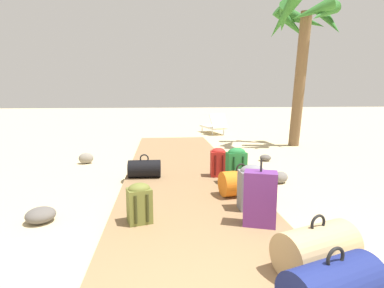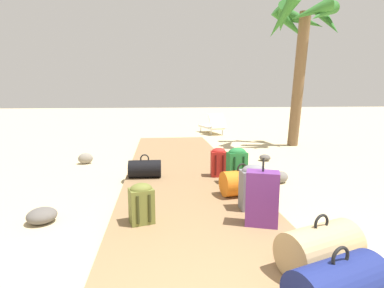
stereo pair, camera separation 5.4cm
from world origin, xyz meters
The scene contains 17 objects.
ground_plane centered at (0.00, 3.81, 0.00)m, with size 60.00×60.00×0.00m, color #CCB789.
boardwalk centered at (0.00, 4.76, 0.04)m, with size 2.14×9.52×0.08m, color olive.
backpack_green centered at (0.86, 3.91, 0.40)m, with size 0.34×0.25×0.61m.
duffel_bag_tan centered at (0.90, 1.28, 0.28)m, with size 0.79×0.61×0.51m.
backpack_grey centered at (0.76, 2.72, 0.40)m, with size 0.33×0.25×0.60m.
duffel_bag_navy centered at (0.75, 0.75, 0.28)m, with size 0.78×0.59×0.50m.
suitcase_purple centered at (0.71, 2.23, 0.40)m, with size 0.42×0.33×0.80m.
duffel_bag_orange centered at (0.77, 3.29, 0.27)m, with size 0.65×0.47×0.49m.
backpack_olive centered at (-0.68, 2.44, 0.33)m, with size 0.32×0.29×0.48m.
backpack_red centered at (0.63, 4.38, 0.36)m, with size 0.28×0.25×0.53m.
duffel_bag_black centered at (-0.72, 4.44, 0.24)m, with size 0.59×0.34×0.43m.
palm_tree_far_right centered at (3.71, 7.75, 3.25)m, with size 1.98×1.93×4.28m.
lounge_chair centered at (1.71, 10.99, 0.33)m, with size 0.92×1.61×0.81m.
rock_left_near centered at (-1.93, 2.75, 0.09)m, with size 0.36×0.35×0.19m, color #5B5651.
rock_right_near centered at (1.72, 4.10, 0.10)m, with size 0.31×0.23×0.21m, color slate.
rock_right_mid centered at (2.07, 5.90, 0.08)m, with size 0.27×0.25×0.15m, color #5B5651.
rock_left_far centered at (-2.13, 6.04, 0.12)m, with size 0.33×0.24×0.25m, color gray.
Camera 2 is at (-0.47, -1.04, 1.59)m, focal length 28.66 mm.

